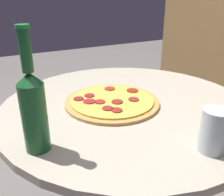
# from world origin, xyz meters

# --- Properties ---
(table) EXTENTS (0.89, 0.89, 0.69)m
(table) POSITION_xyz_m (0.00, 0.00, 0.51)
(table) COLOR #B2A893
(table) RESTS_ON ground_plane
(pizza) EXTENTS (0.33, 0.33, 0.02)m
(pizza) POSITION_xyz_m (-0.02, -0.05, 0.70)
(pizza) COLOR #C68E47
(pizza) RESTS_ON table
(beer_bottle) EXTENTS (0.06, 0.06, 0.30)m
(beer_bottle) POSITION_xyz_m (0.13, -0.34, 0.81)
(beer_bottle) COLOR #195628
(beer_bottle) RESTS_ON table
(drinking_glass) EXTENTS (0.07, 0.07, 0.11)m
(drinking_glass) POSITION_xyz_m (0.34, 0.03, 0.75)
(drinking_glass) COLOR silver
(drinking_glass) RESTS_ON table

